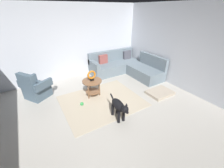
% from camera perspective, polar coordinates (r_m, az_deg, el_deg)
% --- Properties ---
extents(ground_plane, '(6.00, 6.00, 0.10)m').
position_cam_1_polar(ground_plane, '(3.87, -1.15, -13.17)').
color(ground_plane, '#B7B2A8').
extents(wall_back, '(6.00, 0.12, 2.70)m').
position_cam_1_polar(wall_back, '(5.77, -16.67, 15.49)').
color(wall_back, silver).
rests_on(wall_back, ground_plane).
extents(wall_right, '(0.12, 6.00, 2.70)m').
position_cam_1_polar(wall_right, '(5.18, 28.79, 11.91)').
color(wall_right, silver).
rests_on(wall_right, ground_plane).
extents(area_rug, '(2.30, 1.90, 0.01)m').
position_cam_1_polar(area_rug, '(4.38, -4.07, -6.74)').
color(area_rug, '#BCAD93').
rests_on(area_rug, ground_plane).
extents(sectional_couch, '(2.20, 2.25, 0.88)m').
position_cam_1_polar(sectional_couch, '(6.11, 5.49, 6.74)').
color(sectional_couch, slate).
rests_on(sectional_couch, ground_plane).
extents(armchair, '(0.94, 1.00, 0.88)m').
position_cam_1_polar(armchair, '(4.96, -28.32, -1.58)').
color(armchair, '#4C6070').
rests_on(armchair, ground_plane).
extents(side_table, '(0.60, 0.60, 0.54)m').
position_cam_1_polar(side_table, '(4.47, -7.93, 0.01)').
color(side_table, brown).
rests_on(side_table, ground_plane).
extents(torus_sculpture, '(0.28, 0.08, 0.33)m').
position_cam_1_polar(torus_sculpture, '(4.34, -8.18, 3.45)').
color(torus_sculpture, black).
rests_on(torus_sculpture, side_table).
extents(dog_bed_mat, '(0.80, 0.60, 0.09)m').
position_cam_1_polar(dog_bed_mat, '(4.95, 18.63, -3.28)').
color(dog_bed_mat, '#B2A38E').
rests_on(dog_bed_mat, ground_plane).
extents(dog, '(0.25, 0.85, 0.63)m').
position_cam_1_polar(dog, '(3.52, 2.84, -9.05)').
color(dog, black).
rests_on(dog, ground_plane).
extents(dog_toy_ball, '(0.10, 0.10, 0.10)m').
position_cam_1_polar(dog_toy_ball, '(4.25, -11.96, -7.77)').
color(dog_toy_ball, green).
rests_on(dog_toy_ball, ground_plane).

